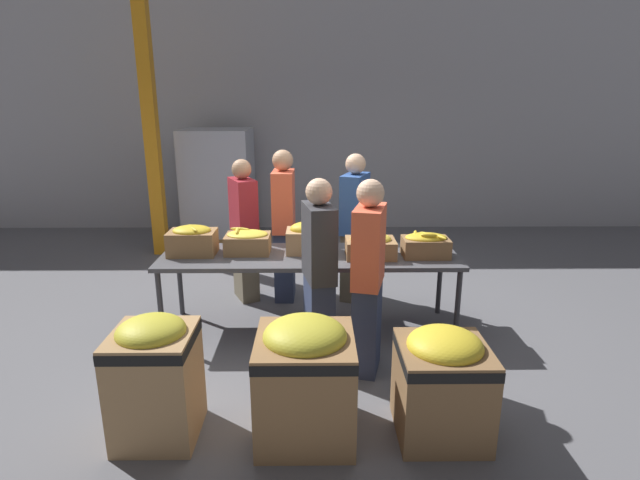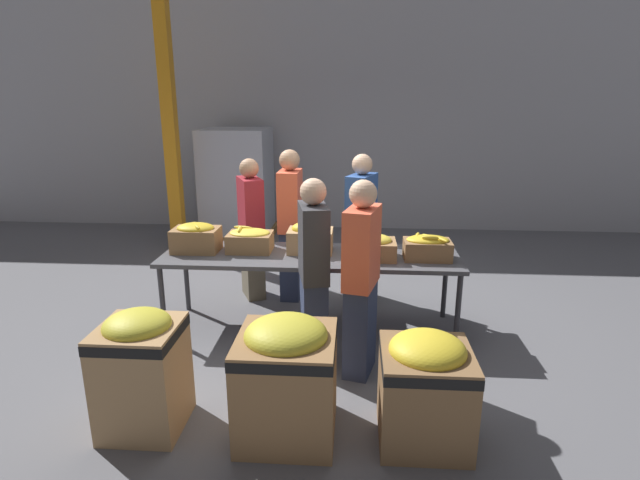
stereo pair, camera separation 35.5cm
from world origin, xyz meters
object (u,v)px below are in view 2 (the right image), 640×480
object	(u,v)px
volunteer_3	(361,281)
donation_bin_2	(425,385)
banana_box_1	(250,240)
banana_box_0	(196,237)
support_pillar	(169,111)
volunteer_0	(291,226)
banana_box_4	(427,247)
pallet_stack_0	(237,185)
volunteer_1	(314,275)
volunteer_2	(251,230)
donation_bin_0	(142,367)
donation_bin_1	(287,374)
sorting_table	(310,259)
banana_box_3	(371,246)
banana_box_2	(310,237)
volunteer_4	(361,229)

from	to	relation	value
volunteer_3	donation_bin_2	distance (m)	1.00
donation_bin_2	banana_box_1	bearing A→B (deg)	131.38
banana_box_0	support_pillar	world-z (taller)	support_pillar
banana_box_1	donation_bin_2	size ratio (longest dim) A/B	0.56
banana_box_0	volunteer_0	size ratio (longest dim) A/B	0.26
banana_box_0	support_pillar	size ratio (longest dim) A/B	0.11
banana_box_4	pallet_stack_0	xyz separation A→B (m)	(-2.53, 3.29, -0.02)
banana_box_0	volunteer_1	xyz separation A→B (m)	(1.19, -0.67, -0.11)
volunteer_2	donation_bin_0	distance (m)	2.42
banana_box_0	volunteer_3	size ratio (longest dim) A/B	0.27
volunteer_0	volunteer_1	distance (m)	1.47
donation_bin_1	sorting_table	bearing A→B (deg)	89.47
donation_bin_0	banana_box_0	bearing A→B (deg)	93.96
sorting_table	banana_box_4	world-z (taller)	banana_box_4
banana_box_0	banana_box_3	size ratio (longest dim) A/B	0.96
sorting_table	banana_box_3	distance (m)	0.59
banana_box_1	volunteer_3	distance (m)	1.37
support_pillar	pallet_stack_0	bearing A→B (deg)	45.21
donation_bin_1	pallet_stack_0	bearing A→B (deg)	106.48
banana_box_0	volunteer_1	world-z (taller)	volunteer_1
volunteer_3	donation_bin_0	distance (m)	1.72
banana_box_1	volunteer_1	bearing A→B (deg)	-46.62
banana_box_2	donation_bin_1	xyz separation A→B (m)	(-0.01, -1.70, -0.46)
sorting_table	volunteer_4	size ratio (longest dim) A/B	1.73
donation_bin_1	banana_box_4	bearing A→B (deg)	54.63
banana_box_0	pallet_stack_0	bearing A→B (deg)	96.03
banana_box_1	banana_box_2	xyz separation A→B (m)	(0.58, 0.02, 0.03)
banana_box_2	volunteer_2	bearing A→B (deg)	136.26
banana_box_0	volunteer_2	size ratio (longest dim) A/B	0.28
banana_box_3	volunteer_0	distance (m)	1.21
volunteer_0	pallet_stack_0	xyz separation A→B (m)	(-1.16, 2.44, 0.03)
banana_box_1	volunteer_3	xyz separation A→B (m)	(1.06, -0.86, -0.07)
volunteer_0	volunteer_3	size ratio (longest dim) A/B	1.04
sorting_table	support_pillar	distance (m)	3.55
sorting_table	banana_box_2	xyz separation A→B (m)	(-0.01, 0.09, 0.19)
volunteer_1	pallet_stack_0	bearing A→B (deg)	9.78
volunteer_1	volunteer_0	bearing A→B (deg)	2.78
volunteer_3	donation_bin_1	bearing A→B (deg)	163.40
banana_box_4	support_pillar	xyz separation A→B (m)	(-3.27, 2.54, 1.13)
donation_bin_2	pallet_stack_0	distance (m)	5.39
sorting_table	banana_box_0	world-z (taller)	banana_box_0
donation_bin_1	pallet_stack_0	distance (m)	5.06
banana_box_3	donation_bin_0	distance (m)	2.23
pallet_stack_0	banana_box_1	bearing A→B (deg)	-74.86
banana_box_0	support_pillar	xyz separation A→B (m)	(-1.08, 2.45, 1.10)
banana_box_2	volunteer_2	world-z (taller)	volunteer_2
volunteer_1	volunteer_2	world-z (taller)	volunteer_1
sorting_table	donation_bin_2	size ratio (longest dim) A/B	3.73
banana_box_0	donation_bin_1	xyz separation A→B (m)	(1.09, -1.64, -0.46)
banana_box_2	donation_bin_1	world-z (taller)	banana_box_2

